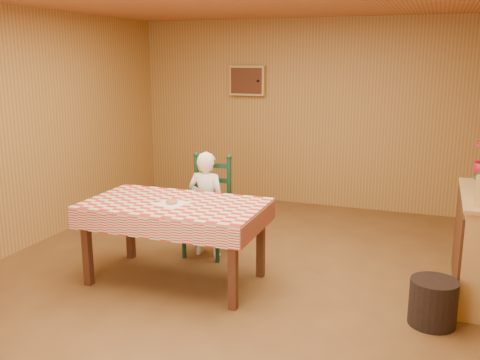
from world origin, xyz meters
name	(u,v)px	position (x,y,z in m)	size (l,w,h in m)	color
ground	(233,282)	(0.00, 0.00, 0.00)	(6.00, 6.00, 0.00)	brown
cabin_walls	(252,84)	(0.00, 0.53, 1.83)	(5.10, 6.05, 2.65)	#AB7C3D
dining_table	(175,211)	(-0.52, -0.14, 0.69)	(1.66, 0.96, 0.77)	#4B2514
ladder_chair	(209,208)	(-0.52, 0.65, 0.50)	(0.44, 0.40, 1.08)	black
seated_child	(207,204)	(-0.52, 0.59, 0.56)	(0.41, 0.27, 1.12)	white
napkin	(172,203)	(-0.52, -0.19, 0.77)	(0.26, 0.26, 0.00)	white
donut	(172,201)	(-0.52, -0.19, 0.79)	(0.11, 0.11, 0.04)	#C98948
storage_bin	(433,302)	(1.77, -0.20, 0.19)	(0.37, 0.37, 0.37)	black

